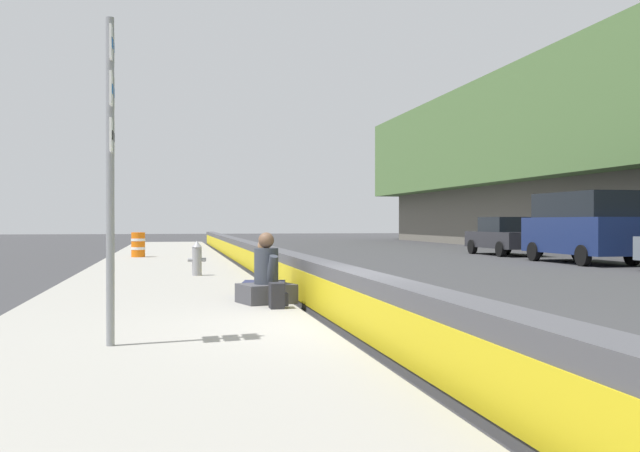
{
  "coord_description": "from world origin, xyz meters",
  "views": [
    {
      "loc": [
        -9.03,
        2.41,
        1.5
      ],
      "look_at": [
        6.84,
        -0.89,
        1.4
      ],
      "focal_mm": 40.0,
      "sensor_mm": 36.0,
      "label": 1
    }
  ],
  "objects_px": {
    "route_sign_post": "(111,155)",
    "construction_barrel": "(138,245)",
    "parked_car_midline": "(504,236)",
    "backpack": "(278,296)",
    "fire_hydrant": "(197,258)",
    "seated_person_foreground": "(266,281)",
    "seated_person_middle": "(264,279)",
    "parked_car_fourth": "(581,226)"
  },
  "relations": [
    {
      "from": "construction_barrel",
      "to": "fire_hydrant",
      "type": "bearing_deg",
      "value": -169.26
    },
    {
      "from": "route_sign_post",
      "to": "construction_barrel",
      "type": "height_order",
      "value": "route_sign_post"
    },
    {
      "from": "seated_person_middle",
      "to": "seated_person_foreground",
      "type": "bearing_deg",
      "value": 174.84
    },
    {
      "from": "construction_barrel",
      "to": "backpack",
      "type": "bearing_deg",
      "value": -170.39
    },
    {
      "from": "parked_car_midline",
      "to": "backpack",
      "type": "bearing_deg",
      "value": 144.93
    },
    {
      "from": "seated_person_middle",
      "to": "construction_barrel",
      "type": "height_order",
      "value": "seated_person_middle"
    },
    {
      "from": "seated_person_foreground",
      "to": "backpack",
      "type": "bearing_deg",
      "value": -174.34
    },
    {
      "from": "backpack",
      "to": "parked_car_midline",
      "type": "xyz_separation_m",
      "value": [
        18.46,
        -12.96,
        0.53
      ]
    },
    {
      "from": "backpack",
      "to": "parked_car_fourth",
      "type": "height_order",
      "value": "parked_car_fourth"
    },
    {
      "from": "fire_hydrant",
      "to": "parked_car_midline",
      "type": "height_order",
      "value": "parked_car_midline"
    },
    {
      "from": "seated_person_foreground",
      "to": "parked_car_fourth",
      "type": "bearing_deg",
      "value": -48.66
    },
    {
      "from": "fire_hydrant",
      "to": "parked_car_midline",
      "type": "relative_size",
      "value": 0.19
    },
    {
      "from": "fire_hydrant",
      "to": "seated_person_foreground",
      "type": "relative_size",
      "value": 0.74
    },
    {
      "from": "seated_person_middle",
      "to": "parked_car_fourth",
      "type": "relative_size",
      "value": 0.2
    },
    {
      "from": "seated_person_foreground",
      "to": "seated_person_middle",
      "type": "distance_m",
      "value": 0.99
    },
    {
      "from": "seated_person_foreground",
      "to": "fire_hydrant",
      "type": "bearing_deg",
      "value": 8.3
    },
    {
      "from": "parked_car_midline",
      "to": "route_sign_post",
      "type": "bearing_deg",
      "value": 144.59
    },
    {
      "from": "route_sign_post",
      "to": "construction_barrel",
      "type": "relative_size",
      "value": 3.79
    },
    {
      "from": "backpack",
      "to": "parked_car_midline",
      "type": "distance_m",
      "value": 22.56
    },
    {
      "from": "route_sign_post",
      "to": "construction_barrel",
      "type": "xyz_separation_m",
      "value": [
        20.14,
        0.62,
        -1.61
      ]
    },
    {
      "from": "seated_person_middle",
      "to": "backpack",
      "type": "xyz_separation_m",
      "value": [
        -1.76,
        0.01,
        -0.13
      ]
    },
    {
      "from": "parked_car_fourth",
      "to": "seated_person_foreground",
      "type": "bearing_deg",
      "value": 131.34
    },
    {
      "from": "construction_barrel",
      "to": "parked_car_midline",
      "type": "bearing_deg",
      "value": -85.32
    },
    {
      "from": "fire_hydrant",
      "to": "construction_barrel",
      "type": "bearing_deg",
      "value": 10.74
    },
    {
      "from": "backpack",
      "to": "construction_barrel",
      "type": "xyz_separation_m",
      "value": [
        17.16,
        2.91,
        0.28
      ]
    },
    {
      "from": "seated_person_foreground",
      "to": "backpack",
      "type": "xyz_separation_m",
      "value": [
        -0.78,
        -0.08,
        -0.18
      ]
    },
    {
      "from": "fire_hydrant",
      "to": "parked_car_midline",
      "type": "distance_m",
      "value": 17.96
    },
    {
      "from": "fire_hydrant",
      "to": "backpack",
      "type": "xyz_separation_m",
      "value": [
        -7.17,
        -1.01,
        -0.25
      ]
    },
    {
      "from": "fire_hydrant",
      "to": "parked_car_fourth",
      "type": "xyz_separation_m",
      "value": [
        4.97,
        -13.85,
        0.77
      ]
    },
    {
      "from": "fire_hydrant",
      "to": "seated_person_middle",
      "type": "xyz_separation_m",
      "value": [
        -5.41,
        -1.02,
        -0.12
      ]
    },
    {
      "from": "seated_person_foreground",
      "to": "seated_person_middle",
      "type": "height_order",
      "value": "seated_person_foreground"
    },
    {
      "from": "route_sign_post",
      "to": "seated_person_foreground",
      "type": "xyz_separation_m",
      "value": [
        3.76,
        -2.2,
        -1.72
      ]
    },
    {
      "from": "backpack",
      "to": "seated_person_middle",
      "type": "bearing_deg",
      "value": -0.37
    },
    {
      "from": "seated_person_foreground",
      "to": "backpack",
      "type": "height_order",
      "value": "seated_person_foreground"
    },
    {
      "from": "seated_person_foreground",
      "to": "construction_barrel",
      "type": "distance_m",
      "value": 16.63
    },
    {
      "from": "route_sign_post",
      "to": "seated_person_middle",
      "type": "xyz_separation_m",
      "value": [
        4.74,
        -2.29,
        -1.77
      ]
    },
    {
      "from": "fire_hydrant",
      "to": "parked_car_fourth",
      "type": "bearing_deg",
      "value": -70.25
    },
    {
      "from": "route_sign_post",
      "to": "parked_car_fourth",
      "type": "relative_size",
      "value": 0.7
    },
    {
      "from": "backpack",
      "to": "construction_barrel",
      "type": "relative_size",
      "value": 0.42
    },
    {
      "from": "seated_person_foreground",
      "to": "parked_car_fourth",
      "type": "distance_m",
      "value": 17.23
    },
    {
      "from": "route_sign_post",
      "to": "seated_person_foreground",
      "type": "relative_size",
      "value": 3.04
    },
    {
      "from": "route_sign_post",
      "to": "seated_person_middle",
      "type": "distance_m",
      "value": 5.55
    }
  ]
}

